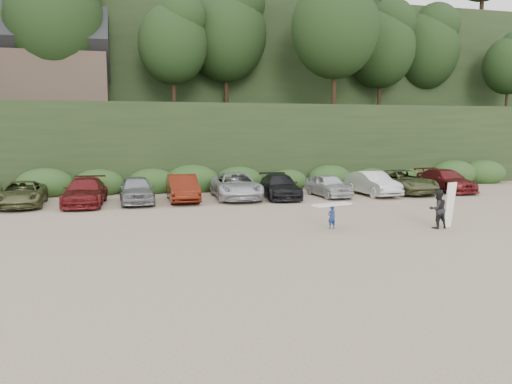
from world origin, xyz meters
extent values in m
plane|color=tan|center=(0.00, 0.00, 0.00)|extent=(120.00, 120.00, 0.00)
cube|color=black|center=(0.00, 22.00, 3.00)|extent=(80.00, 14.00, 6.00)
cube|color=black|center=(0.00, 40.00, 8.00)|extent=(90.00, 30.00, 16.00)
ellipsoid|color=black|center=(0.00, 22.00, 11.00)|extent=(66.00, 12.00, 10.00)
cube|color=#2B491E|center=(-0.55, 14.50, 0.60)|extent=(46.20, 2.00, 1.20)
cube|color=brown|center=(-12.00, 24.00, 8.00)|extent=(8.00, 6.00, 4.00)
imported|color=brown|center=(-12.29, 10.09, 0.68)|extent=(2.54, 5.04, 1.37)
imported|color=maroon|center=(-8.99, 9.74, 0.75)|extent=(2.35, 5.24, 1.49)
imported|color=gray|center=(-6.23, 9.79, 0.78)|extent=(2.00, 4.65, 1.57)
imported|color=#5C1B0D|center=(-3.60, 9.99, 0.77)|extent=(1.66, 4.69, 1.54)
imported|color=#B7B9BF|center=(-0.37, 10.24, 0.79)|extent=(2.84, 5.76, 1.57)
imported|color=black|center=(2.27, 9.83, 0.72)|extent=(2.41, 5.09, 1.43)
imported|color=silver|center=(5.42, 9.74, 0.71)|extent=(2.00, 4.31, 1.43)
imported|color=silver|center=(8.37, 9.60, 0.76)|extent=(1.95, 4.73, 1.52)
imported|color=#4D5330|center=(10.93, 10.15, 0.76)|extent=(2.66, 5.54, 1.52)
imported|color=maroon|center=(14.13, 10.20, 0.74)|extent=(2.09, 5.12, 1.49)
imported|color=navy|center=(1.60, 0.16, 0.49)|extent=(0.39, 0.29, 0.98)
cube|color=white|center=(1.60, 0.16, 1.04)|extent=(1.86, 1.00, 0.07)
imported|color=black|center=(5.98, -0.85, 0.82)|extent=(0.81, 0.64, 1.65)
cube|color=white|center=(6.54, -0.84, 0.97)|extent=(0.61, 0.46, 1.94)
camera|label=1|loc=(-6.63, -19.07, 4.14)|focal=35.00mm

